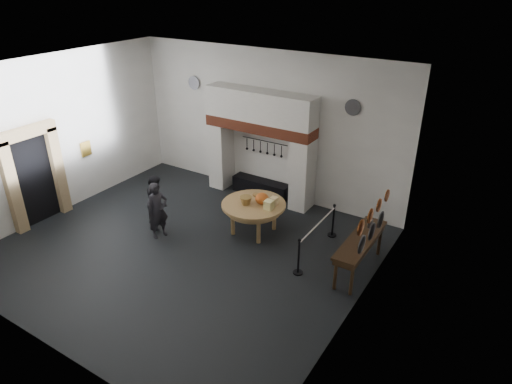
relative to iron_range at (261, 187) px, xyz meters
The scene contains 39 objects.
floor 3.73m from the iron_range, 90.00° to the right, with size 9.00×8.00×0.02m, color black.
ceiling 5.65m from the iron_range, 90.00° to the right, with size 9.00×8.00×0.02m, color silver.
wall_back 2.02m from the iron_range, 90.00° to the left, with size 9.00×0.02×4.50m, color white.
wall_front 7.97m from the iron_range, 90.00° to the right, with size 9.00×0.02×4.50m, color white.
wall_left 6.17m from the iron_range, 140.42° to the right, with size 0.02×8.00×4.50m, color white.
wall_right 6.17m from the iron_range, 39.58° to the right, with size 0.02×8.00×4.50m, color white.
chimney_pier_left 1.69m from the iron_range, behind, with size 0.55×0.70×2.15m, color silver.
chimney_pier_right 1.69m from the iron_range, ahead, with size 0.55×0.70×2.15m, color silver.
hearth_brick_band 2.06m from the iron_range, 90.00° to the right, with size 3.50×0.72×0.32m, color #9E442B.
chimney_hood 2.67m from the iron_range, 90.00° to the right, with size 3.50×0.70×0.90m, color silver.
iron_range is the anchor object (origin of this frame).
utensil_rail 1.51m from the iron_range, 90.00° to the left, with size 0.02×0.02×1.60m, color black.
door_recess 6.58m from the iron_range, 133.44° to the right, with size 0.04×1.10×2.50m, color black.
door_jamb_near 7.05m from the iron_range, 128.94° to the right, with size 0.22×0.30×2.60m, color tan.
door_jamb_far 6.04m from the iron_range, 137.45° to the right, with size 0.22×0.30×2.60m, color tan.
door_lintel 6.87m from the iron_range, 132.86° to the right, with size 0.22×1.70×0.30m, color tan.
wall_plaque 5.49m from the iron_range, 146.73° to the right, with size 0.05×0.34×0.44m, color gold.
work_table 2.37m from the iron_range, 63.37° to the right, with size 1.73×1.73×0.07m, color #A87A4F.
pumpkin 2.44m from the iron_range, 57.81° to the right, with size 0.36×0.36×0.31m, color #D84D1E.
cheese_block_big 2.70m from the iron_range, 53.97° to the right, with size 0.22×0.22×0.24m, color #FFEF98.
cheese_block_small 2.46m from the iron_range, 50.06° to the right, with size 0.18×0.18×0.20m, color #FFE098.
wicker_basket 2.48m from the iron_range, 68.24° to the right, with size 0.32×0.32×0.22m, color olive.
bread_loaf 2.06m from the iron_range, 61.38° to the right, with size 0.31×0.18×0.13m, color #976135.
visitor_near 3.76m from the iron_range, 105.59° to the right, with size 0.57×0.37×1.56m, color black.
visitor_far 3.52m from the iron_range, 113.74° to the right, with size 0.74×0.58×1.53m, color black.
side_table 4.72m from the iron_range, 28.76° to the right, with size 0.55×2.20×0.06m, color #362213.
pewter_jug 4.48m from the iron_range, 21.93° to the right, with size 0.12×0.12×0.22m, color #4A4A4F.
copper_pan_a 5.93m from the iron_range, 38.28° to the right, with size 0.34×0.34×0.03m, color #C6662D.
copper_pan_b 5.62m from the iron_range, 33.66° to the right, with size 0.32×0.32×0.03m, color #C6662D.
copper_pan_c 5.35m from the iron_range, 28.48° to the right, with size 0.30×0.30×0.03m, color #C6662D.
copper_pan_d 5.13m from the iron_range, 22.75° to the right, with size 0.28×0.28×0.03m, color #C6662D.
pewter_plate_left 5.69m from the iron_range, 36.66° to the right, with size 0.40×0.40×0.03m, color #4C4C51.
pewter_plate_mid 5.36m from the iron_range, 31.38° to the right, with size 0.40×0.40×0.03m, color #4C4C51.
pewter_plate_right 5.08m from the iron_range, 25.42° to the right, with size 0.40×0.40×0.03m, color #4C4C51.
pewter_plate_back_left 4.01m from the iron_range, behind, with size 0.44×0.44×0.03m, color #4C4C51.
pewter_plate_back_right 4.01m from the iron_range, ahead, with size 0.44×0.44×0.03m, color #4C4C51.
barrier_post_near 4.28m from the iron_range, 46.48° to the right, with size 0.05×0.05×0.90m, color black.
barrier_post_far 3.15m from the iron_range, 20.49° to the right, with size 0.05×0.05×0.90m, color black.
barrier_rope 3.66m from the iron_range, 35.50° to the right, with size 0.04×0.04×2.00m, color beige.
Camera 1 is at (6.82, -7.43, 6.54)m, focal length 32.00 mm.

